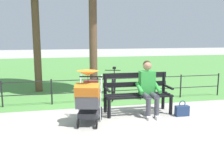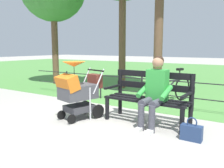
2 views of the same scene
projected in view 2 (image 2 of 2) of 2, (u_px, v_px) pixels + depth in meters
The scene contains 8 objects.
ground_plane at pixel (113, 117), 4.94m from camera, with size 60.00×60.00×0.00m, color #ADA89E.
grass_lawn at pixel (206, 75), 12.24m from camera, with size 40.00×16.00×0.01m, color #518E42.
park_bench at pixel (149, 95), 4.56m from camera, with size 1.61×0.63×0.96m.
person_on_bench at pixel (155, 90), 4.24m from camera, with size 0.54×0.74×1.28m.
stroller at pixel (78, 90), 4.73m from camera, with size 0.71×0.98×1.15m.
handbag at pixel (191, 132), 3.69m from camera, with size 0.32×0.14×0.37m.
park_fence at pixel (152, 89), 5.85m from camera, with size 7.62×0.04×0.70m.
bicycle at pixel (171, 89), 6.13m from camera, with size 0.60×1.60×0.89m.
Camera 2 is at (-2.58, 4.02, 1.42)m, focal length 38.50 mm.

